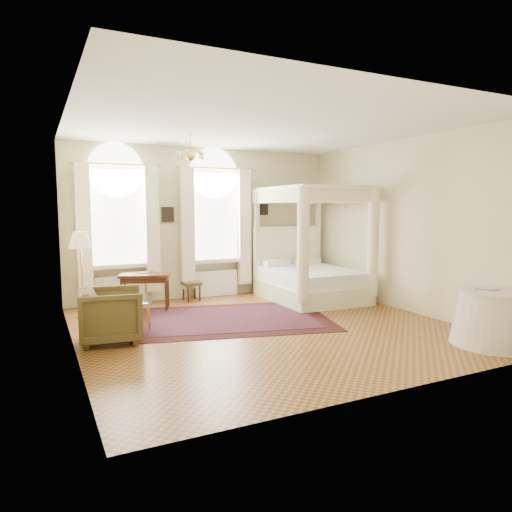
# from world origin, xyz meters

# --- Properties ---
(ground) EXTENTS (6.00, 6.00, 0.00)m
(ground) POSITION_xyz_m (0.00, 0.00, 0.00)
(ground) COLOR #915F2A
(ground) RESTS_ON ground
(room_walls) EXTENTS (6.00, 6.00, 6.00)m
(room_walls) POSITION_xyz_m (0.00, 0.00, 1.98)
(room_walls) COLOR beige
(room_walls) RESTS_ON ground
(window_left) EXTENTS (1.62, 0.27, 3.29)m
(window_left) POSITION_xyz_m (-1.90, 2.87, 1.49)
(window_left) COLOR white
(window_left) RESTS_ON room_walls
(window_right) EXTENTS (1.62, 0.27, 3.29)m
(window_right) POSITION_xyz_m (0.20, 2.87, 1.49)
(window_right) COLOR white
(window_right) RESTS_ON room_walls
(chandelier) EXTENTS (0.51, 0.45, 0.50)m
(chandelier) POSITION_xyz_m (-0.90, 1.20, 2.91)
(chandelier) COLOR #BE913F
(chandelier) RESTS_ON room_walls
(wall_pictures) EXTENTS (2.54, 0.03, 0.39)m
(wall_pictures) POSITION_xyz_m (0.09, 2.97, 1.89)
(wall_pictures) COLOR black
(wall_pictures) RESTS_ON room_walls
(canopy_bed) EXTENTS (1.89, 2.29, 2.43)m
(canopy_bed) POSITION_xyz_m (1.92, 1.61, 0.55)
(canopy_bed) COLOR beige
(canopy_bed) RESTS_ON ground
(nightstand) EXTENTS (0.44, 0.40, 0.62)m
(nightstand) POSITION_xyz_m (2.70, 2.70, 0.31)
(nightstand) COLOR #3B1E10
(nightstand) RESTS_ON ground
(nightstand_lamp) EXTENTS (0.27, 0.27, 0.40)m
(nightstand_lamp) POSITION_xyz_m (2.75, 2.77, 0.89)
(nightstand_lamp) COLOR #BE913F
(nightstand_lamp) RESTS_ON nightstand
(writing_desk) EXTENTS (1.06, 0.80, 0.71)m
(writing_desk) POSITION_xyz_m (-1.54, 2.21, 0.61)
(writing_desk) COLOR #3B1E10
(writing_desk) RESTS_ON ground
(laptop) EXTENTS (0.34, 0.23, 0.03)m
(laptop) POSITION_xyz_m (-1.53, 2.32, 0.73)
(laptop) COLOR black
(laptop) RESTS_ON writing_desk
(stool) EXTENTS (0.38, 0.38, 0.41)m
(stool) POSITION_xyz_m (-0.45, 2.65, 0.34)
(stool) COLOR #46401E
(stool) RESTS_ON ground
(armchair) EXTENTS (1.00, 0.98, 0.81)m
(armchair) POSITION_xyz_m (-2.45, 0.27, 0.40)
(armchair) COLOR #453B1D
(armchair) RESTS_ON ground
(coffee_table) EXTENTS (0.71, 0.54, 0.45)m
(coffee_table) POSITION_xyz_m (-2.07, 0.91, 0.40)
(coffee_table) COLOR silver
(coffee_table) RESTS_ON ground
(floor_lamp) EXTENTS (0.40, 0.40, 1.57)m
(floor_lamp) POSITION_xyz_m (-2.70, 2.10, 1.34)
(floor_lamp) COLOR #BE913F
(floor_lamp) RESTS_ON ground
(oriental_rug) EXTENTS (3.91, 3.21, 0.01)m
(oriental_rug) POSITION_xyz_m (-0.31, 0.77, 0.01)
(oriental_rug) COLOR #3C100E
(oriental_rug) RESTS_ON ground
(side_table) EXTENTS (1.19, 1.19, 0.81)m
(side_table) POSITION_xyz_m (2.52, -2.32, 0.40)
(side_table) COLOR beige
(side_table) RESTS_ON ground
(book) EXTENTS (0.29, 0.33, 0.03)m
(book) POSITION_xyz_m (2.38, -2.25, 0.82)
(book) COLOR black
(book) RESTS_ON side_table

